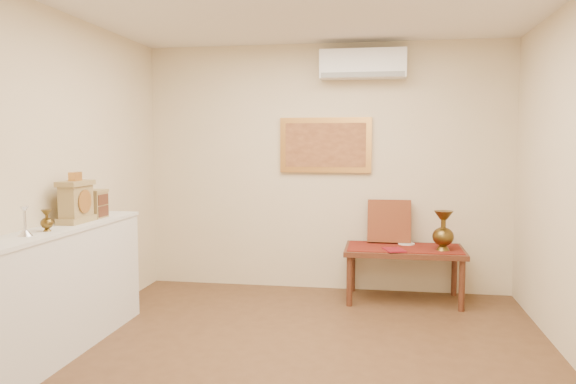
% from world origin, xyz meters
% --- Properties ---
extents(floor, '(4.50, 4.50, 0.00)m').
position_xyz_m(floor, '(0.00, 0.00, 0.00)').
color(floor, brown).
rests_on(floor, ground).
extents(wall_back, '(4.00, 0.02, 2.70)m').
position_xyz_m(wall_back, '(0.00, 2.25, 1.35)').
color(wall_back, beige).
rests_on(wall_back, ground).
extents(wall_front, '(4.00, 0.02, 2.70)m').
position_xyz_m(wall_front, '(0.00, -2.25, 1.35)').
color(wall_front, beige).
rests_on(wall_front, ground).
extents(wall_left, '(0.02, 4.50, 2.70)m').
position_xyz_m(wall_left, '(-2.00, 0.00, 1.35)').
color(wall_left, beige).
rests_on(wall_left, ground).
extents(candlestick, '(0.10, 0.10, 0.21)m').
position_xyz_m(candlestick, '(-1.82, -0.43, 1.08)').
color(candlestick, silver).
rests_on(candlestick, display_ledge).
extents(brass_urn_small, '(0.09, 0.09, 0.21)m').
position_xyz_m(brass_urn_small, '(-1.80, -0.21, 1.08)').
color(brass_urn_small, brown).
rests_on(brass_urn_small, display_ledge).
extents(table_cloth, '(1.14, 0.59, 0.01)m').
position_xyz_m(table_cloth, '(0.85, 1.88, 0.55)').
color(table_cloth, maroon).
rests_on(table_cloth, low_table).
extents(brass_urn_tall, '(0.21, 0.21, 0.48)m').
position_xyz_m(brass_urn_tall, '(1.22, 1.78, 0.80)').
color(brass_urn_tall, brown).
rests_on(brass_urn_tall, table_cloth).
extents(plate, '(0.17, 0.17, 0.01)m').
position_xyz_m(plate, '(0.88, 2.05, 0.56)').
color(plate, white).
rests_on(plate, table_cloth).
extents(menu, '(0.25, 0.29, 0.01)m').
position_xyz_m(menu, '(0.74, 1.68, 0.56)').
color(menu, maroon).
rests_on(menu, table_cloth).
extents(cushion, '(0.46, 0.19, 0.47)m').
position_xyz_m(cushion, '(0.70, 2.13, 0.79)').
color(cushion, '#5A1212').
rests_on(cushion, table_cloth).
extents(display_ledge, '(0.37, 2.02, 0.98)m').
position_xyz_m(display_ledge, '(-1.82, 0.00, 0.49)').
color(display_ledge, silver).
rests_on(display_ledge, floor).
extents(mantel_clock, '(0.17, 0.36, 0.41)m').
position_xyz_m(mantel_clock, '(-1.82, 0.24, 1.15)').
color(mantel_clock, '#A18853').
rests_on(mantel_clock, display_ledge).
extents(wooden_chest, '(0.16, 0.21, 0.24)m').
position_xyz_m(wooden_chest, '(-1.81, 0.53, 1.10)').
color(wooden_chest, '#A18853').
rests_on(wooden_chest, display_ledge).
extents(low_table, '(1.20, 0.70, 0.55)m').
position_xyz_m(low_table, '(0.85, 1.88, 0.48)').
color(low_table, '#542919').
rests_on(low_table, floor).
extents(painting, '(1.00, 0.06, 0.60)m').
position_xyz_m(painting, '(0.00, 2.22, 1.60)').
color(painting, '#C0833D').
rests_on(painting, wall_back).
extents(ac_unit, '(0.90, 0.25, 0.30)m').
position_xyz_m(ac_unit, '(0.40, 2.12, 2.45)').
color(ac_unit, white).
rests_on(ac_unit, wall_back).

